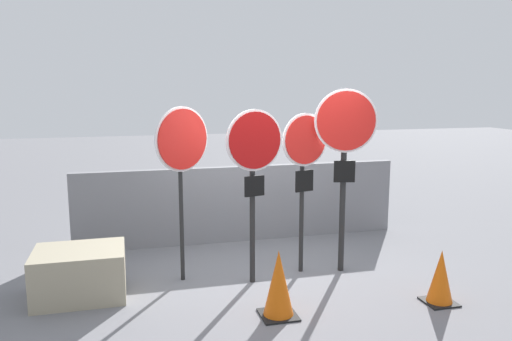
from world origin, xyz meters
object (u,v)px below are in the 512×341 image
Objects in this scene: stop_sign_1 at (254,160)px; stop_sign_3 at (345,143)px; stop_sign_2 at (304,156)px; traffic_cone_1 at (441,277)px; traffic_cone_0 at (279,284)px; storage_crate at (80,273)px; stop_sign_0 at (182,150)px.

stop_sign_3 is at bearing -8.60° from stop_sign_1.
stop_sign_2 reaches higher than traffic_cone_1.
stop_sign_3 is 2.13m from traffic_cone_0.
traffic_cone_0 is 1.91m from traffic_cone_1.
stop_sign_2 is at bearing 2.64° from stop_sign_1.
traffic_cone_0 is 0.72× the size of storage_crate.
stop_sign_0 is 3.01× the size of traffic_cone_0.
stop_sign_0 is 3.53× the size of traffic_cone_1.
stop_sign_0 is at bearing -173.61° from stop_sign_3.
stop_sign_0 is 2.16× the size of storage_crate.
storage_crate is (-4.04, 1.22, -0.02)m from traffic_cone_1.
stop_sign_3 is at bearing 40.85° from traffic_cone_0.
traffic_cone_1 is (1.21, -1.32, -1.27)m from stop_sign_2.
storage_crate is (-1.26, -0.19, -1.41)m from stop_sign_0.
stop_sign_2 is at bearing 58.91° from traffic_cone_0.
traffic_cone_0 is at bearing 175.44° from traffic_cone_1.
traffic_cone_1 is (2.78, -1.42, -1.39)m from stop_sign_0.
stop_sign_2 is 1.82m from traffic_cone_0.
stop_sign_1 is 1.26m from stop_sign_3.
stop_sign_0 is 2.10m from stop_sign_3.
stop_sign_0 is 1.01× the size of stop_sign_1.
stop_sign_1 is 2.97× the size of traffic_cone_0.
stop_sign_2 is at bearing 1.86° from storage_crate.
stop_sign_2 reaches higher than traffic_cone_0.
stop_sign_1 is 3.49× the size of traffic_cone_1.
traffic_cone_0 is (-1.22, -1.05, -1.39)m from stop_sign_3.
stop_sign_1 is at bearing -51.75° from stop_sign_0.
stop_sign_1 is 2.13× the size of storage_crate.
stop_sign_3 reaches higher than stop_sign_2.
traffic_cone_1 is (1.91, -0.15, -0.06)m from traffic_cone_0.
traffic_cone_1 is at bearing -42.70° from stop_sign_1.
stop_sign_3 reaches higher than traffic_cone_1.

